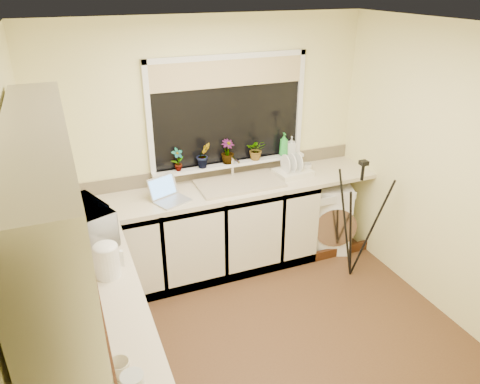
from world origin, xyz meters
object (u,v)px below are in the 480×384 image
at_px(cup_back, 307,168).
at_px(soap_bottle_green, 284,144).
at_px(tripod, 357,221).
at_px(microwave, 82,224).
at_px(plant_d, 256,149).
at_px(cup_left, 120,369).
at_px(laptop, 168,194).
at_px(plant_b, 204,155).
at_px(dish_rack, 293,172).
at_px(plant_a, 178,160).
at_px(plant_c, 228,152).
at_px(soap_bottle_clear, 291,145).
at_px(kettle, 107,261).
at_px(steel_jar, 91,346).
at_px(washing_machine, 322,215).

bearing_deg(cup_back, soap_bottle_green, 139.69).
bearing_deg(tripod, microwave, -159.38).
relative_size(plant_d, cup_left, 1.93).
bearing_deg(laptop, cup_left, -133.48).
bearing_deg(laptop, plant_b, 9.51).
relative_size(microwave, cup_back, 4.65).
bearing_deg(dish_rack, plant_a, 165.10).
bearing_deg(plant_c, soap_bottle_clear, -0.43).
relative_size(soap_bottle_green, cup_back, 2.14).
xyz_separation_m(kettle, dish_rack, (1.98, 1.07, -0.08)).
height_order(laptop, soap_bottle_green, soap_bottle_green).
relative_size(tripod, soap_bottle_green, 5.12).
bearing_deg(plant_c, dish_rack, -17.83).
relative_size(kettle, soap_bottle_green, 0.93).
distance_m(tripod, cup_back, 0.77).
bearing_deg(steel_jar, soap_bottle_clear, 41.34).
xyz_separation_m(kettle, soap_bottle_clear, (2.06, 1.27, 0.13)).
height_order(plant_c, soap_bottle_clear, plant_c).
xyz_separation_m(washing_machine, plant_d, (-0.70, 0.22, 0.78)).
relative_size(plant_a, soap_bottle_clear, 1.21).
bearing_deg(plant_c, washing_machine, -12.97).
height_order(laptop, plant_b, plant_b).
bearing_deg(steel_jar, plant_c, 52.26).
distance_m(plant_b, plant_c, 0.26).
relative_size(laptop, microwave, 0.72).
distance_m(tripod, plant_d, 1.21).
height_order(microwave, soap_bottle_clear, soap_bottle_clear).
relative_size(plant_d, soap_bottle_clear, 1.13).
height_order(laptop, steel_jar, laptop).
relative_size(tripod, plant_d, 5.77).
relative_size(washing_machine, cup_back, 6.73).
bearing_deg(plant_a, plant_c, 1.36).
xyz_separation_m(steel_jar, plant_b, (1.27, 1.96, 0.22)).
height_order(tripod, plant_d, plant_d).
bearing_deg(cup_back, plant_b, 171.52).
bearing_deg(microwave, tripod, -114.00).
bearing_deg(dish_rack, washing_machine, -9.72).
relative_size(washing_machine, plant_d, 3.55).
bearing_deg(dish_rack, plant_d, 144.73).
distance_m(plant_d, soap_bottle_green, 0.31).
bearing_deg(tripod, soap_bottle_green, 137.68).
relative_size(tripod, plant_a, 5.39).
bearing_deg(laptop, microwave, -172.11).
distance_m(steel_jar, microwave, 1.23).
bearing_deg(cup_back, microwave, -165.91).
height_order(plant_d, cup_back, plant_d).
xyz_separation_m(plant_a, soap_bottle_clear, (1.22, 0.01, -0.02)).
bearing_deg(tripod, dish_rack, 142.59).
bearing_deg(dish_rack, cup_back, 3.01).
bearing_deg(washing_machine, plant_d, -176.37).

